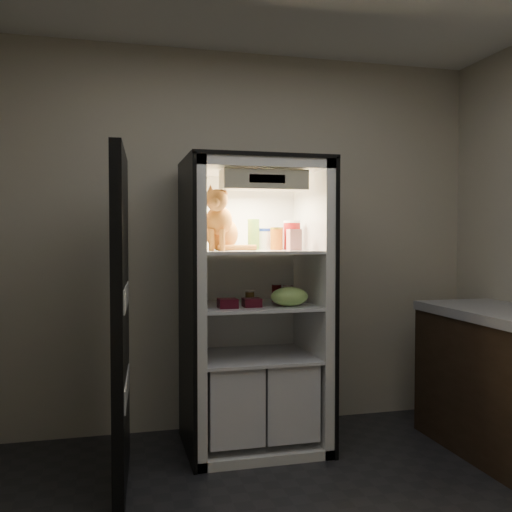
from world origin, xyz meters
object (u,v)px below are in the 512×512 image
(parmesan_shaker, at_px, (254,234))
(grape_bag, at_px, (289,297))
(soda_can_a, at_px, (277,293))
(berry_box_right, at_px, (252,302))
(tabby_cat, at_px, (220,226))
(pepper_jar, at_px, (292,235))
(berry_box_left, at_px, (228,303))
(salsa_jar, at_px, (277,239))
(cream_carton, at_px, (294,240))
(condiment_jar, at_px, (250,297))
(soda_can_b, at_px, (288,294))
(soda_can_c, at_px, (288,295))
(mayo_tub, at_px, (263,239))
(refrigerator, at_px, (253,325))

(parmesan_shaker, distance_m, grape_bag, 0.48)
(soda_can_a, relative_size, berry_box_right, 1.10)
(tabby_cat, relative_size, pepper_jar, 2.13)
(pepper_jar, xyz_separation_m, berry_box_left, (-0.48, -0.20, -0.42))
(salsa_jar, relative_size, cream_carton, 1.10)
(pepper_jar, bearing_deg, berry_box_left, -157.19)
(condiment_jar, height_order, grape_bag, grape_bag)
(soda_can_b, distance_m, condiment_jar, 0.25)
(salsa_jar, distance_m, soda_can_c, 0.38)
(cream_carton, bearing_deg, grape_bag, -142.01)
(soda_can_b, bearing_deg, parmesan_shaker, 164.73)
(soda_can_b, xyz_separation_m, condiment_jar, (-0.24, 0.06, -0.02))
(parmesan_shaker, bearing_deg, cream_carton, -39.45)
(parmesan_shaker, distance_m, mayo_tub, 0.11)
(soda_can_a, relative_size, soda_can_c, 1.05)
(cream_carton, height_order, berry_box_left, cream_carton)
(pepper_jar, distance_m, soda_can_b, 0.39)
(tabby_cat, height_order, berry_box_left, tabby_cat)
(refrigerator, height_order, soda_can_c, refrigerator)
(pepper_jar, distance_m, grape_bag, 0.44)
(refrigerator, distance_m, salsa_jar, 0.59)
(salsa_jar, height_order, grape_bag, salsa_jar)
(mayo_tub, relative_size, grape_bag, 0.59)
(refrigerator, xyz_separation_m, condiment_jar, (-0.02, 0.00, 0.19))
(soda_can_a, xyz_separation_m, soda_can_b, (0.05, -0.08, 0.00))
(salsa_jar, xyz_separation_m, grape_bag, (0.03, -0.17, -0.36))
(soda_can_c, height_order, berry_box_left, soda_can_c)
(salsa_jar, bearing_deg, cream_carton, -61.99)
(salsa_jar, bearing_deg, berry_box_right, -143.23)
(salsa_jar, xyz_separation_m, pepper_jar, (0.12, 0.03, 0.02))
(berry_box_left, bearing_deg, condiment_jar, 47.74)
(mayo_tub, height_order, soda_can_a, mayo_tub)
(mayo_tub, relative_size, pepper_jar, 0.73)
(mayo_tub, distance_m, berry_box_right, 0.49)
(mayo_tub, bearing_deg, grape_bag, -70.65)
(soda_can_b, xyz_separation_m, grape_bag, (-0.04, -0.15, -0.00))
(salsa_jar, bearing_deg, soda_can_b, -14.44)
(tabby_cat, bearing_deg, refrigerator, 39.40)
(tabby_cat, relative_size, soda_can_c, 3.63)
(mayo_tub, bearing_deg, berry_box_left, -137.13)
(parmesan_shaker, xyz_separation_m, cream_carton, (0.22, -0.18, -0.03))
(soda_can_b, distance_m, grape_bag, 0.16)
(refrigerator, xyz_separation_m, soda_can_a, (0.17, 0.02, 0.21))
(cream_carton, relative_size, grape_bag, 0.56)
(berry_box_right, bearing_deg, condiment_jar, 80.06)
(salsa_jar, xyz_separation_m, berry_box_left, (-0.36, -0.17, -0.40))
(berry_box_left, bearing_deg, refrigerator, 44.84)
(soda_can_a, height_order, berry_box_right, soda_can_a)
(berry_box_left, bearing_deg, parmesan_shaker, 44.21)
(refrigerator, relative_size, soda_can_b, 15.52)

